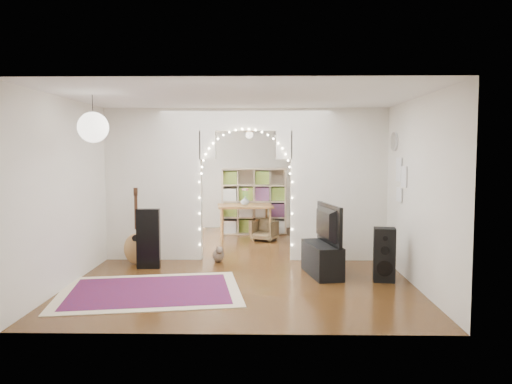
{
  "coord_description": "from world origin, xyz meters",
  "views": [
    {
      "loc": [
        0.34,
        -8.89,
        1.93
      ],
      "look_at": [
        0.17,
        0.3,
        1.19
      ],
      "focal_mm": 35.0,
      "sensor_mm": 36.0,
      "label": 1
    }
  ],
  "objects_px": {
    "dining_chair_left": "(265,230)",
    "media_console": "(322,259)",
    "dining_table": "(245,208)",
    "dining_chair_right": "(261,228)",
    "floor_speaker": "(384,255)",
    "bookcase": "(254,201)",
    "acoustic_guitar": "(136,236)"
  },
  "relations": [
    {
      "from": "acoustic_guitar",
      "to": "media_console",
      "type": "height_order",
      "value": "acoustic_guitar"
    },
    {
      "from": "media_console",
      "to": "dining_chair_left",
      "type": "relative_size",
      "value": 2.03
    },
    {
      "from": "media_console",
      "to": "dining_chair_left",
      "type": "height_order",
      "value": "media_console"
    },
    {
      "from": "floor_speaker",
      "to": "media_console",
      "type": "xyz_separation_m",
      "value": [
        -0.89,
        0.35,
        -0.15
      ]
    },
    {
      "from": "dining_table",
      "to": "dining_chair_left",
      "type": "bearing_deg",
      "value": -37.34
    },
    {
      "from": "bookcase",
      "to": "dining_table",
      "type": "height_order",
      "value": "bookcase"
    },
    {
      "from": "dining_chair_right",
      "to": "media_console",
      "type": "bearing_deg",
      "value": -59.81
    },
    {
      "from": "dining_chair_left",
      "to": "dining_table",
      "type": "bearing_deg",
      "value": 172.88
    },
    {
      "from": "dining_chair_right",
      "to": "bookcase",
      "type": "bearing_deg",
      "value": 120.16
    },
    {
      "from": "floor_speaker",
      "to": "dining_chair_left",
      "type": "xyz_separation_m",
      "value": [
        -1.79,
        3.39,
        -0.17
      ]
    },
    {
      "from": "media_console",
      "to": "dining_chair_left",
      "type": "xyz_separation_m",
      "value": [
        -0.9,
        3.04,
        -0.03
      ]
    },
    {
      "from": "dining_chair_left",
      "to": "bookcase",
      "type": "bearing_deg",
      "value": 128.49
    },
    {
      "from": "floor_speaker",
      "to": "media_console",
      "type": "bearing_deg",
      "value": 167.88
    },
    {
      "from": "dining_table",
      "to": "dining_chair_right",
      "type": "bearing_deg",
      "value": 1.86
    },
    {
      "from": "acoustic_guitar",
      "to": "dining_chair_right",
      "type": "distance_m",
      "value": 3.41
    },
    {
      "from": "bookcase",
      "to": "dining_table",
      "type": "relative_size",
      "value": 1.21
    },
    {
      "from": "bookcase",
      "to": "dining_chair_right",
      "type": "distance_m",
      "value": 0.85
    },
    {
      "from": "dining_table",
      "to": "dining_chair_right",
      "type": "distance_m",
      "value": 0.59
    },
    {
      "from": "acoustic_guitar",
      "to": "bookcase",
      "type": "xyz_separation_m",
      "value": [
        1.95,
        3.28,
        0.29
      ]
    },
    {
      "from": "acoustic_guitar",
      "to": "dining_chair_left",
      "type": "height_order",
      "value": "acoustic_guitar"
    },
    {
      "from": "floor_speaker",
      "to": "dining_table",
      "type": "distance_m",
      "value": 4.28
    },
    {
      "from": "dining_table",
      "to": "dining_chair_right",
      "type": "height_order",
      "value": "dining_table"
    },
    {
      "from": "dining_chair_left",
      "to": "dining_chair_right",
      "type": "bearing_deg",
      "value": 126.56
    },
    {
      "from": "floor_speaker",
      "to": "bookcase",
      "type": "height_order",
      "value": "bookcase"
    },
    {
      "from": "floor_speaker",
      "to": "bookcase",
      "type": "relative_size",
      "value": 0.52
    },
    {
      "from": "acoustic_guitar",
      "to": "media_console",
      "type": "relative_size",
      "value": 1.12
    },
    {
      "from": "dining_chair_right",
      "to": "dining_chair_left",
      "type": "bearing_deg",
      "value": -62.73
    },
    {
      "from": "acoustic_guitar",
      "to": "bookcase",
      "type": "distance_m",
      "value": 3.82
    },
    {
      "from": "dining_table",
      "to": "floor_speaker",
      "type": "bearing_deg",
      "value": -65.52
    },
    {
      "from": "bookcase",
      "to": "dining_chair_left",
      "type": "distance_m",
      "value": 1.11
    },
    {
      "from": "dining_chair_left",
      "to": "media_console",
      "type": "bearing_deg",
      "value": -50.21
    },
    {
      "from": "floor_speaker",
      "to": "dining_chair_right",
      "type": "distance_m",
      "value": 4.15
    }
  ]
}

